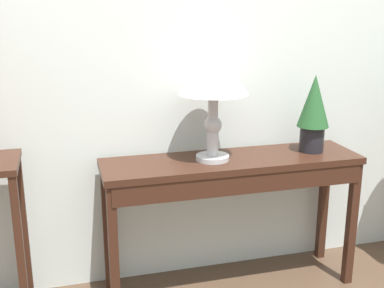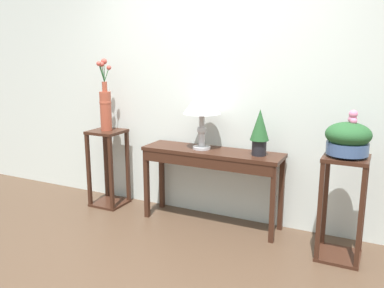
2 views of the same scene
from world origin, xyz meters
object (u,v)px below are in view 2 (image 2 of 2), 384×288
table_lamp (202,104)px  planter_bowl_wide_right (348,138)px  console_table (211,161)px  potted_plant_on_console (260,130)px  pedestal_stand_left (108,168)px  pedestal_stand_right (342,208)px  flower_vase_tall_left (105,105)px

table_lamp → planter_bowl_wide_right: table_lamp is taller
console_table → potted_plant_on_console: 0.57m
table_lamp → pedestal_stand_left: size_ratio=0.68×
console_table → pedestal_stand_right: size_ratio=1.58×
planter_bowl_wide_right → pedestal_stand_right: bearing=-158.3°
pedestal_stand_left → flower_vase_tall_left: 0.69m
pedestal_stand_left → flower_vase_tall_left: flower_vase_tall_left is taller
table_lamp → potted_plant_on_console: table_lamp is taller
pedestal_stand_right → planter_bowl_wide_right: bearing=21.7°
pedestal_stand_left → console_table: bearing=0.3°
console_table → flower_vase_tall_left: bearing=-179.8°
pedestal_stand_left → planter_bowl_wide_right: 2.50m
flower_vase_tall_left → planter_bowl_wide_right: (2.43, -0.14, -0.11)m
console_table → flower_vase_tall_left: flower_vase_tall_left is taller
potted_plant_on_console → flower_vase_tall_left: size_ratio=0.56×
planter_bowl_wide_right → table_lamp: bearing=172.6°
table_lamp → pedestal_stand_right: bearing=-7.4°
pedestal_stand_left → flower_vase_tall_left: bearing=138.0°
table_lamp → planter_bowl_wide_right: bearing=-7.4°
table_lamp → pedestal_stand_right: size_ratio=0.67×
potted_plant_on_console → flower_vase_tall_left: bearing=-178.8°
pedestal_stand_right → flower_vase_tall_left: bearing=176.6°
console_table → potted_plant_on_console: bearing=3.7°
console_table → flower_vase_tall_left: (-1.22, -0.00, 0.48)m
pedestal_stand_right → planter_bowl_wide_right: 0.58m
table_lamp → planter_bowl_wide_right: 1.34m
pedestal_stand_left → planter_bowl_wide_right: bearing=-3.3°
console_table → flower_vase_tall_left: size_ratio=1.81×
table_lamp → flower_vase_tall_left: (-1.11, -0.03, -0.06)m
console_table → pedestal_stand_right: bearing=-6.9°
potted_plant_on_console → planter_bowl_wide_right: bearing=-13.2°
table_lamp → pedestal_stand_left: table_lamp is taller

